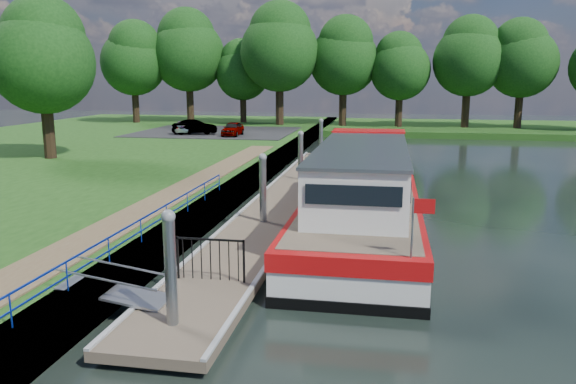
% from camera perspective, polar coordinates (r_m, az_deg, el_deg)
% --- Properties ---
extents(ground, '(160.00, 160.00, 0.00)m').
position_cam_1_polar(ground, '(13.34, -10.74, -13.69)').
color(ground, black).
rests_on(ground, ground).
extents(bank_edge, '(1.10, 90.00, 0.78)m').
position_cam_1_polar(bank_edge, '(27.66, -4.75, 0.54)').
color(bank_edge, '#473D2D').
rests_on(bank_edge, ground).
extents(far_bank, '(60.00, 18.00, 0.60)m').
position_cam_1_polar(far_bank, '(63.91, 16.95, 6.24)').
color(far_bank, '#1C4614').
rests_on(far_bank, ground).
extents(footpath, '(1.60, 40.00, 0.05)m').
position_cam_1_polar(footpath, '(21.73, -14.24, -1.70)').
color(footpath, brown).
rests_on(footpath, riverbank).
extents(carpark, '(14.00, 12.00, 0.06)m').
position_cam_1_polar(carpark, '(51.84, -7.33, 6.08)').
color(carpark, black).
rests_on(carpark, riverbank).
extents(blue_fence, '(0.04, 18.04, 0.72)m').
position_cam_1_polar(blue_fence, '(16.54, -16.18, -4.11)').
color(blue_fence, '#0C2DBF').
rests_on(blue_fence, riverbank).
extents(pontoon, '(2.50, 30.00, 0.56)m').
position_cam_1_polar(pontoon, '(25.24, -0.30, -0.95)').
color(pontoon, brown).
rests_on(pontoon, ground).
extents(mooring_piles, '(0.30, 27.30, 3.55)m').
position_cam_1_polar(mooring_piles, '(25.03, -0.30, 1.50)').
color(mooring_piles, gray).
rests_on(mooring_piles, ground).
extents(gangway, '(2.58, 1.00, 0.92)m').
position_cam_1_polar(gangway, '(14.24, -17.19, -9.62)').
color(gangway, '#A5A8AD').
rests_on(gangway, ground).
extents(gate_panel, '(1.85, 0.05, 1.15)m').
position_cam_1_polar(gate_panel, '(14.86, -7.89, -6.18)').
color(gate_panel, black).
rests_on(gate_panel, ground).
extents(barge, '(4.36, 21.15, 4.78)m').
position_cam_1_polar(barge, '(23.68, 7.83, 0.34)').
color(barge, black).
rests_on(barge, ground).
extents(horizon_trees, '(54.38, 10.03, 12.87)m').
position_cam_1_polar(horizon_trees, '(60.27, 4.45, 13.69)').
color(horizon_trees, '#332316').
rests_on(horizon_trees, ground).
extents(bank_tree_a, '(6.12, 6.12, 9.72)m').
position_cam_1_polar(bank_tree_a, '(37.44, -23.62, 12.71)').
color(bank_tree_a, '#332316').
rests_on(bank_tree_a, riverbank).
extents(car_a, '(1.44, 3.45, 1.17)m').
position_cam_1_polar(car_a, '(47.98, -5.64, 6.42)').
color(car_a, '#999999').
rests_on(car_a, carpark).
extents(car_b, '(4.01, 2.19, 1.25)m').
position_cam_1_polar(car_b, '(49.52, -9.45, 6.53)').
color(car_b, '#999999').
rests_on(car_b, carpark).
extents(car_c, '(2.41, 3.99, 1.08)m').
position_cam_1_polar(car_c, '(50.76, -10.55, 6.51)').
color(car_c, '#999999').
rests_on(car_c, carpark).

